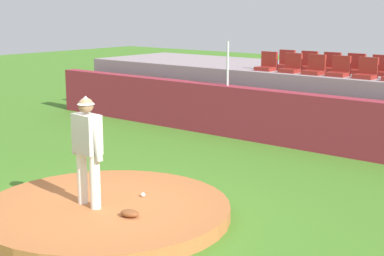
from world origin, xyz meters
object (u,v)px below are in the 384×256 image
at_px(stadium_chair_4, 366,72).
at_px(stadium_chair_9, 355,67).
at_px(stadium_chair_3, 339,70).
at_px(baseball, 143,195).
at_px(stadium_chair_0, 267,65).
at_px(stadium_chair_6, 285,62).
at_px(stadium_chair_10, 380,69).
at_px(pitcher, 87,143).
at_px(fielding_glove, 130,213).
at_px(stadium_chair_2, 315,68).
at_px(stadium_chair_7, 308,64).
at_px(stadium_chair_1, 291,66).
at_px(stadium_chair_8, 330,65).

height_order(stadium_chair_4, stadium_chair_9, same).
bearing_deg(stadium_chair_3, stadium_chair_4, 178.34).
xyz_separation_m(baseball, stadium_chair_0, (-1.98, 6.87, 1.53)).
relative_size(stadium_chair_0, stadium_chair_6, 1.00).
distance_m(stadium_chair_4, stadium_chair_10, 0.87).
bearing_deg(pitcher, fielding_glove, 8.88).
height_order(stadium_chair_2, stadium_chair_7, same).
bearing_deg(stadium_chair_10, baseball, 83.97).
relative_size(baseball, fielding_glove, 0.25).
height_order(stadium_chair_1, stadium_chair_7, same).
bearing_deg(stadium_chair_8, stadium_chair_2, 91.08).
bearing_deg(stadium_chair_8, stadium_chair_4, 147.17).
xyz_separation_m(stadium_chair_6, stadium_chair_8, (1.38, 0.01, 0.00)).
bearing_deg(stadium_chair_4, stadium_chair_7, -23.45).
bearing_deg(fielding_glove, stadium_chair_3, -101.67).
xyz_separation_m(stadium_chair_2, stadium_chair_7, (-0.70, 0.91, 0.00)).
height_order(stadium_chair_8, stadium_chair_10, same).
xyz_separation_m(baseball, stadium_chair_9, (0.12, 7.78, 1.53)).
xyz_separation_m(baseball, stadium_chair_3, (0.12, 6.88, 1.53)).
relative_size(stadium_chair_1, stadium_chair_3, 1.00).
bearing_deg(stadium_chair_2, stadium_chair_10, -147.08).
relative_size(fielding_glove, stadium_chair_9, 0.60).
relative_size(pitcher, stadium_chair_9, 3.52).
bearing_deg(stadium_chair_6, stadium_chair_2, 147.30).
relative_size(stadium_chair_4, stadium_chair_9, 1.00).
bearing_deg(stadium_chair_4, stadium_chair_9, -52.16).
height_order(stadium_chair_7, stadium_chair_8, same).
distance_m(stadium_chair_7, stadium_chair_9, 1.36).
bearing_deg(stadium_chair_2, stadium_chair_0, -1.09).
height_order(baseball, stadium_chair_2, stadium_chair_2).
height_order(stadium_chair_7, stadium_chair_10, same).
height_order(stadium_chair_2, stadium_chair_8, same).
xyz_separation_m(baseball, stadium_chair_6, (-1.94, 7.74, 1.53)).
height_order(fielding_glove, stadium_chair_2, stadium_chair_2).
distance_m(stadium_chair_4, stadium_chair_7, 2.26).
bearing_deg(stadium_chair_1, stadium_chair_2, 179.01).
xyz_separation_m(stadium_chair_1, stadium_chair_10, (2.04, 0.87, 0.00)).
relative_size(stadium_chair_3, stadium_chair_8, 1.00).
bearing_deg(stadium_chair_9, stadium_chair_1, 34.33).
xyz_separation_m(pitcher, stadium_chair_7, (-0.88, 8.61, 0.55)).
xyz_separation_m(baseball, stadium_chair_1, (-1.23, 6.86, 1.53)).
relative_size(stadium_chair_1, stadium_chair_6, 1.00).
bearing_deg(baseball, stadium_chair_2, 94.51).
bearing_deg(stadium_chair_9, baseball, 89.14).
height_order(stadium_chair_4, stadium_chair_6, same).
bearing_deg(baseball, stadium_chair_0, 106.09).
bearing_deg(stadium_chair_7, stadium_chair_0, 49.78).
distance_m(stadium_chair_1, stadium_chair_4, 2.06).
distance_m(pitcher, stadium_chair_2, 7.72).
bearing_deg(stadium_chair_10, stadium_chair_9, -4.21).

